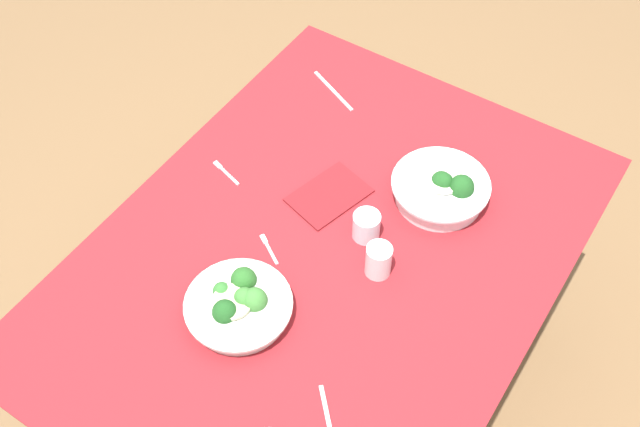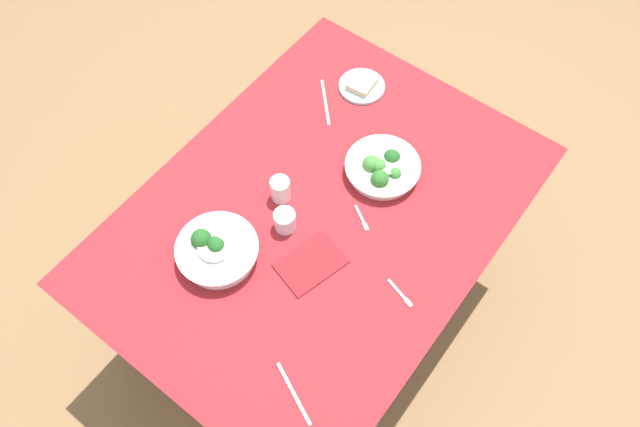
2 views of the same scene
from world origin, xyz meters
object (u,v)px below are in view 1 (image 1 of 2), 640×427
at_px(broccoli_bowl_near, 239,305).
at_px(water_glass_side, 366,226).
at_px(fork_by_near_bowl, 225,172).
at_px(napkin_folded_upper, 329,195).
at_px(broccoli_bowl_far, 442,189).
at_px(table_knife_left, 333,91).
at_px(water_glass_center, 379,260).
at_px(fork_by_far_bowl, 268,248).

distance_m(broccoli_bowl_near, water_glass_side, 0.38).
bearing_deg(fork_by_near_bowl, napkin_folded_upper, -146.99).
bearing_deg(broccoli_bowl_far, broccoli_bowl_near, -22.25).
bearing_deg(broccoli_bowl_far, table_knife_left, -112.81).
relative_size(water_glass_center, water_glass_side, 1.20).
relative_size(table_knife_left, napkin_folded_upper, 0.98).
bearing_deg(broccoli_bowl_near, water_glass_side, 159.90).
xyz_separation_m(broccoli_bowl_near, water_glass_center, (-0.28, 0.21, 0.01)).
bearing_deg(table_knife_left, water_glass_side, -24.73).
relative_size(broccoli_bowl_far, water_glass_side, 3.43).
xyz_separation_m(fork_by_far_bowl, table_knife_left, (-0.58, -0.18, -0.00)).
height_order(broccoli_bowl_far, fork_by_far_bowl, broccoli_bowl_far).
xyz_separation_m(water_glass_side, table_knife_left, (-0.41, -0.36, -0.04)).
xyz_separation_m(broccoli_bowl_far, fork_by_near_bowl, (0.24, -0.53, -0.04)).
bearing_deg(fork_by_far_bowl, table_knife_left, -41.46).
bearing_deg(water_glass_center, water_glass_side, -134.02).
height_order(broccoli_bowl_far, napkin_folded_upper, broccoli_bowl_far).
bearing_deg(fork_by_far_bowl, water_glass_center, -129.09).
bearing_deg(table_knife_left, water_glass_center, -23.94).
distance_m(fork_by_far_bowl, napkin_folded_upper, 0.23).
bearing_deg(napkin_folded_upper, fork_by_near_bowl, -73.15).
height_order(broccoli_bowl_far, water_glass_side, broccoli_bowl_far).
bearing_deg(broccoli_bowl_near, table_knife_left, -163.53).
relative_size(fork_by_near_bowl, table_knife_left, 0.54).
bearing_deg(broccoli_bowl_near, water_glass_center, 142.75).
distance_m(broccoli_bowl_far, table_knife_left, 0.50).
relative_size(broccoli_bowl_near, fork_by_far_bowl, 2.83).
distance_m(broccoli_bowl_far, water_glass_center, 0.29).
bearing_deg(broccoli_bowl_far, napkin_folded_upper, -58.31).
bearing_deg(water_glass_side, fork_by_near_bowl, -86.23).
xyz_separation_m(broccoli_bowl_far, table_knife_left, (-0.19, -0.46, -0.04)).
relative_size(broccoli_bowl_near, water_glass_center, 2.82).
distance_m(water_glass_side, napkin_folded_upper, 0.16).
bearing_deg(broccoli_bowl_far, fork_by_near_bowl, -65.72).
relative_size(fork_by_far_bowl, napkin_folded_upper, 0.45).
xyz_separation_m(broccoli_bowl_near, fork_by_near_bowl, (-0.33, -0.30, -0.03)).
bearing_deg(fork_by_far_bowl, fork_by_near_bowl, 1.62).
relative_size(water_glass_center, fork_by_near_bowl, 0.85).
bearing_deg(napkin_folded_upper, broccoli_bowl_far, 121.69).
bearing_deg(water_glass_center, table_knife_left, -137.77).
xyz_separation_m(broccoli_bowl_near, table_knife_left, (-0.77, -0.23, -0.03)).
height_order(broccoli_bowl_near, napkin_folded_upper, broccoli_bowl_near).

